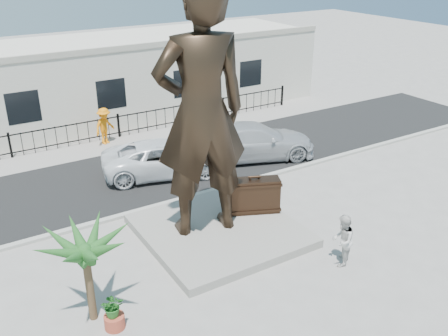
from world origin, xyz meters
The scene contains 16 objects.
ground centered at (0.00, 0.00, 0.00)m, with size 100.00×100.00×0.00m, color #9E9991.
street centered at (0.00, 8.00, 0.01)m, with size 40.00×7.00×0.01m, color black.
curb centered at (0.00, 4.50, 0.06)m, with size 40.00×0.25×0.12m, color #A5A399.
far_sidewalk centered at (0.00, 12.00, 0.01)m, with size 40.00×2.50×0.02m, color #9E9991.
plinth centered at (-0.50, 1.50, 0.15)m, with size 5.20×5.20×0.30m, color gray.
fence centered at (0.00, 12.80, 0.60)m, with size 22.00×0.10×1.20m, color black.
building centered at (0.00, 17.00, 2.20)m, with size 28.00×7.00×4.40m, color silver.
statue centered at (-0.99, 1.80, 4.56)m, with size 3.11×2.04×8.53m, color black.
suitcase centered at (1.19, 1.80, 0.97)m, with size 1.90×0.60×1.34m, color black.
tourist centered at (1.92, -2.10, 0.88)m, with size 0.86×0.67×1.76m, color beige.
car_white centered at (0.08, 7.22, 0.78)m, with size 2.55×5.53×1.54m, color white.
car_silver centered at (4.53, 6.66, 0.87)m, with size 2.41×5.93×1.72m, color #B1B3B6.
worker centered at (-0.95, 12.21, 0.98)m, with size 1.24×0.71×1.92m, color orange.
palm_tree centered at (-5.76, -0.43, 0.00)m, with size 1.80×1.80×3.20m, color #1F521E, non-canonical shape.
planter centered at (-5.38, -1.11, 0.20)m, with size 0.56×0.56×0.40m, color #B0432E.
shrub centered at (-5.38, -1.11, 0.74)m, with size 0.61×0.53×0.68m, color #246420.
Camera 1 is at (-8.40, -11.68, 9.53)m, focal length 40.00 mm.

